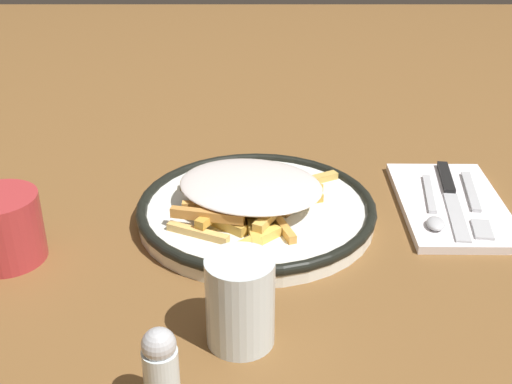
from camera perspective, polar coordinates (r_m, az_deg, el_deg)
name	(u,v)px	position (r m, az deg, el deg)	size (l,w,h in m)	color
ground_plane	(256,220)	(0.83, 0.00, -2.43)	(2.60, 2.60, 0.00)	brown
plate	(256,210)	(0.83, 0.00, -1.58)	(0.30, 0.30, 0.03)	white
fries_heap	(250,193)	(0.81, -0.50, -0.08)	(0.23, 0.25, 0.04)	gold
napkin	(451,204)	(0.89, 16.61, -1.03)	(0.13, 0.23, 0.01)	white
fork	(474,204)	(0.89, 18.49, -0.96)	(0.04, 0.18, 0.01)	silver
knife	(450,192)	(0.91, 16.52, 0.01)	(0.04, 0.21, 0.01)	black
spoon	(433,211)	(0.85, 15.15, -1.61)	(0.04, 0.15, 0.01)	silver
water_glass	(240,301)	(0.62, -1.42, -9.52)	(0.07, 0.07, 0.09)	silver
coffee_mug	(2,228)	(0.79, -21.30, -2.92)	(0.11, 0.09, 0.08)	#B43335
salt_shaker	(161,370)	(0.56, -8.32, -15.12)	(0.03, 0.03, 0.08)	silver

